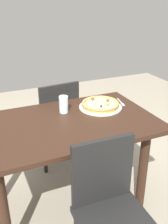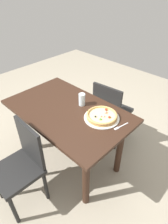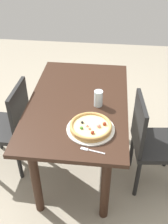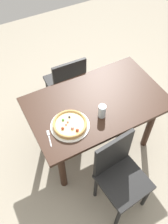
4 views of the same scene
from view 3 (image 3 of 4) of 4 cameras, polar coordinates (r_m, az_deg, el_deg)
name	(u,v)px [view 3 (image 3 of 4)]	position (r m, az deg, el deg)	size (l,w,h in m)	color
ground_plane	(79,164)	(2.69, -1.02, -11.08)	(6.00, 6.00, 0.00)	#9E937F
dining_table	(78,113)	(2.25, -1.20, -0.23)	(1.31, 0.80, 0.77)	#331E14
chair_near	(151,141)	(2.28, 14.07, -6.04)	(0.44, 0.44, 0.88)	black
chair_far	(10,125)	(2.46, -15.63, -2.65)	(0.41, 0.41, 0.88)	black
plate	(91,129)	(1.89, 1.43, -3.67)	(0.34, 0.34, 0.01)	silver
pizza	(91,126)	(1.87, 1.46, -3.09)	(0.30, 0.30, 0.05)	tan
fork	(91,150)	(1.74, 1.40, -8.20)	(0.05, 0.16, 0.00)	silver
drinking_glass	(98,98)	(2.09, 3.10, 2.92)	(0.07, 0.07, 0.13)	silver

